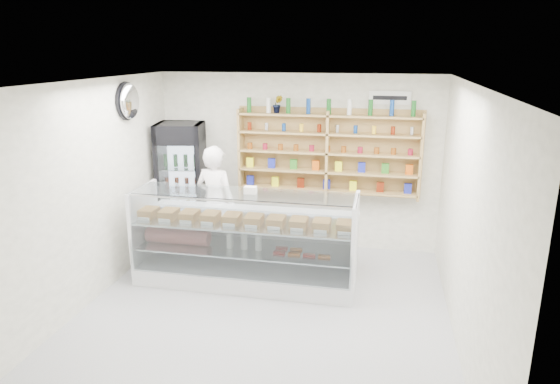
# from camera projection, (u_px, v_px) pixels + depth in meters

# --- Properties ---
(room) EXTENTS (5.00, 5.00, 5.00)m
(room) POSITION_uv_depth(u_px,v_px,m) (260.00, 208.00, 5.71)
(room) COLOR #B3B2B8
(room) RESTS_ON ground
(display_counter) EXTENTS (3.03, 0.90, 1.32)m
(display_counter) POSITION_uv_depth(u_px,v_px,m) (246.00, 258.00, 6.92)
(display_counter) COLOR white
(display_counter) RESTS_ON floor
(shop_worker) EXTENTS (0.74, 0.58, 1.79)m
(shop_worker) POSITION_uv_depth(u_px,v_px,m) (216.00, 204.00, 7.55)
(shop_worker) COLOR white
(shop_worker) RESTS_ON floor
(drinks_cooler) EXTENTS (0.84, 0.83, 2.02)m
(drinks_cooler) POSITION_uv_depth(u_px,v_px,m) (183.00, 184.00, 8.18)
(drinks_cooler) COLOR black
(drinks_cooler) RESTS_ON floor
(wall_shelving) EXTENTS (2.84, 0.28, 1.33)m
(wall_shelving) POSITION_uv_depth(u_px,v_px,m) (328.00, 153.00, 7.76)
(wall_shelving) COLOR #A78F4F
(wall_shelving) RESTS_ON back_wall
(potted_plant) EXTENTS (0.17, 0.15, 0.28)m
(potted_plant) POSITION_uv_depth(u_px,v_px,m) (278.00, 104.00, 7.71)
(potted_plant) COLOR #1E6626
(potted_plant) RESTS_ON wall_shelving
(security_mirror) EXTENTS (0.15, 0.50, 0.50)m
(security_mirror) POSITION_uv_depth(u_px,v_px,m) (130.00, 101.00, 6.97)
(security_mirror) COLOR silver
(security_mirror) RESTS_ON left_wall
(wall_sign) EXTENTS (0.62, 0.03, 0.20)m
(wall_sign) POSITION_uv_depth(u_px,v_px,m) (390.00, 98.00, 7.47)
(wall_sign) COLOR white
(wall_sign) RESTS_ON back_wall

